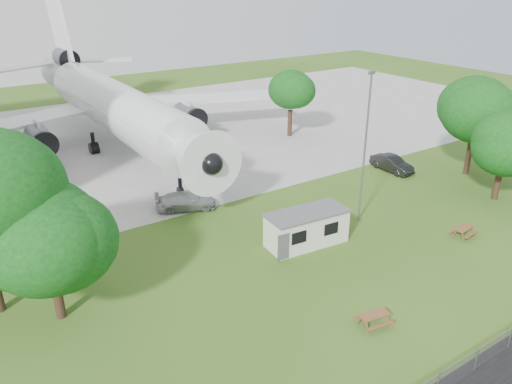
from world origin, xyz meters
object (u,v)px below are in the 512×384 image
airliner (111,102)px  picnic_east (463,236)px  picnic_west (373,325)px  site_cabin (307,228)px

airliner → picnic_east: 39.53m
picnic_west → picnic_east: bearing=24.5°
airliner → picnic_east: size_ratio=26.52×
picnic_west → picnic_east: 14.09m
airliner → picnic_east: airliner is taller
site_cabin → picnic_west: (-2.80, -9.64, -1.31)m
airliner → site_cabin: airliner is taller
airliner → site_cabin: bearing=-82.3°
site_cabin → airliner: bearing=97.7°
site_cabin → picnic_west: size_ratio=3.81×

